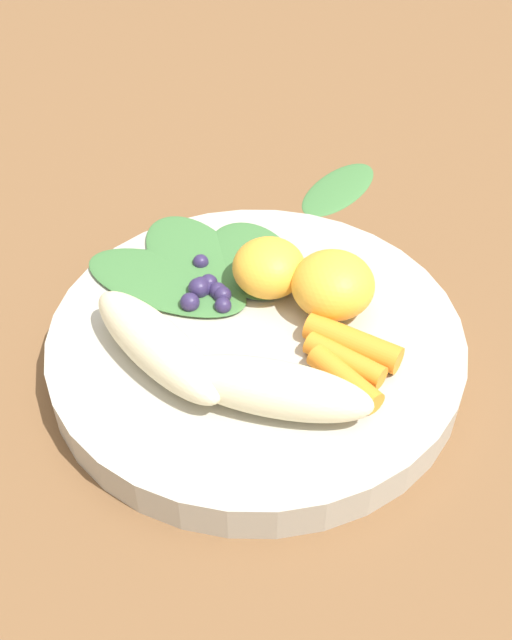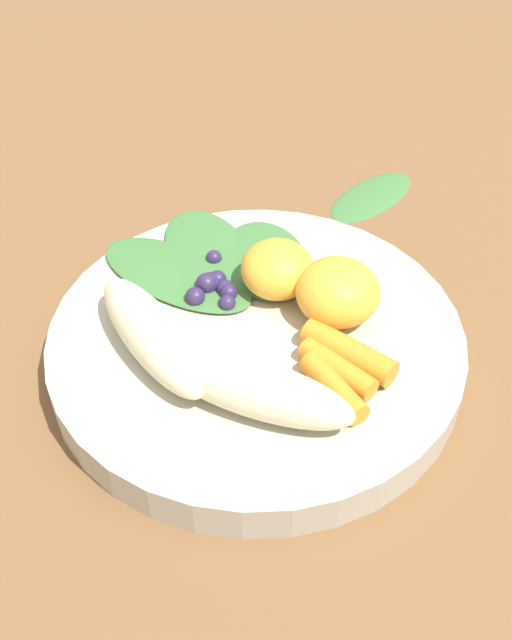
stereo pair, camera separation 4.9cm
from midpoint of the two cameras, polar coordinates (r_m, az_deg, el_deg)
name	(u,v)px [view 2 (the right image)]	position (r m, az deg, el deg)	size (l,w,h in m)	color
ground_plane	(256,359)	(0.51, 2.72, -3.08)	(2.40, 2.40, 0.00)	brown
bowl	(256,346)	(0.50, 2.77, -2.05)	(0.27, 0.27, 0.03)	#B2AD9E
banana_peeled_left	(256,389)	(0.44, 3.21, -5.32)	(0.12, 0.03, 0.03)	beige
banana_peeled_right	(152,335)	(0.47, -4.79, -1.28)	(0.12, 0.03, 0.03)	beige
orange_segment_near	(277,269)	(0.51, 4.33, 3.68)	(0.05, 0.05, 0.04)	#F4A833
orange_segment_far	(338,292)	(0.50, 8.91, 1.94)	(0.05, 0.05, 0.04)	#F4A833
carrot_front	(334,387)	(0.46, 8.86, -5.13)	(0.01, 0.01, 0.05)	orange
carrot_mid_left	(337,368)	(0.47, 9.07, -3.73)	(0.01, 0.01, 0.05)	orange
carrot_mid_right	(349,352)	(0.48, 9.84, -2.51)	(0.02, 0.02, 0.06)	orange
blueberry_pile	(213,285)	(0.52, -0.54, 2.49)	(0.04, 0.06, 0.01)	#2D234C
kale_leaf_left	(265,259)	(0.55, 3.23, 4.42)	(0.09, 0.06, 0.01)	#3D7038
kale_leaf_right	(208,250)	(0.55, -1.06, 5.13)	(0.10, 0.06, 0.01)	#3D7038
kale_leaf_rear	(177,274)	(0.53, -3.34, 3.34)	(0.12, 0.06, 0.01)	#3D7038
kale_leaf_stray	(372,194)	(0.67, 10.72, 9.08)	(0.10, 0.04, 0.01)	#3D7038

